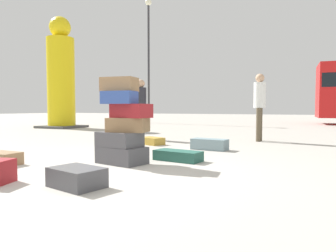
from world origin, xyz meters
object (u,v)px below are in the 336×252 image
object	(u,v)px
suitcase_brown_white_trunk	(3,158)
suitcase_tan_left_side	(152,141)
person_tourist_with_camera	(141,104)
suitcase_charcoal_foreground_far	(77,177)
yellow_dummy_statue	(61,79)
suitcase_teal_foreground_near	(178,156)
suitcase_tower	(123,126)
person_bearded_onlooker	(260,101)
suitcase_slate_behind_tower	(209,144)
lamp_post	(149,44)

from	to	relation	value
suitcase_brown_white_trunk	suitcase_tan_left_side	distance (m)	3.35
person_tourist_with_camera	suitcase_tan_left_side	bearing A→B (deg)	8.80
suitcase_brown_white_trunk	suitcase_charcoal_foreground_far	size ratio (longest dim) A/B	0.90
suitcase_tan_left_side	yellow_dummy_statue	distance (m)	7.83
yellow_dummy_statue	suitcase_tan_left_side	bearing A→B (deg)	-30.79
suitcase_teal_foreground_near	yellow_dummy_statue	size ratio (longest dim) A/B	0.16
suitcase_tower	person_bearded_onlooker	world-z (taller)	person_bearded_onlooker
suitcase_charcoal_foreground_far	suitcase_teal_foreground_near	bearing A→B (deg)	94.12
suitcase_teal_foreground_near	suitcase_brown_white_trunk	world-z (taller)	suitcase_brown_white_trunk
suitcase_brown_white_trunk	suitcase_slate_behind_tower	distance (m)	3.74
yellow_dummy_statue	lamp_post	size ratio (longest dim) A/B	0.68
suitcase_tower	suitcase_tan_left_side	world-z (taller)	suitcase_tower
suitcase_teal_foreground_near	person_tourist_with_camera	distance (m)	3.75
suitcase_teal_foreground_near	person_tourist_with_camera	xyz separation A→B (m)	(-2.32, 2.81, 0.88)
suitcase_tower	suitcase_charcoal_foreground_far	xyz separation A→B (m)	(0.37, -1.46, -0.46)
suitcase_tower	suitcase_charcoal_foreground_far	bearing A→B (deg)	-75.85
suitcase_brown_white_trunk	suitcase_charcoal_foreground_far	world-z (taller)	suitcase_charcoal_foreground_far
suitcase_tower	person_bearded_onlooker	size ratio (longest dim) A/B	0.77
suitcase_slate_behind_tower	person_bearded_onlooker	size ratio (longest dim) A/B	0.42
suitcase_slate_behind_tower	person_tourist_with_camera	bearing A→B (deg)	157.05
suitcase_charcoal_foreground_far	yellow_dummy_statue	bearing A→B (deg)	147.60
yellow_dummy_statue	suitcase_teal_foreground_near	bearing A→B (deg)	-35.55
suitcase_tower	suitcase_teal_foreground_near	world-z (taller)	suitcase_tower
suitcase_teal_foreground_near	suitcase_brown_white_trunk	size ratio (longest dim) A/B	1.51
suitcase_tower	person_tourist_with_camera	size ratio (longest dim) A/B	0.82
yellow_dummy_statue	lamp_post	bearing A→B (deg)	76.58
suitcase_teal_foreground_near	suitcase_charcoal_foreground_far	distance (m)	2.04
suitcase_tower	yellow_dummy_statue	world-z (taller)	yellow_dummy_statue
suitcase_tower	yellow_dummy_statue	xyz separation A→B (m)	(-7.27, 6.24, 1.55)
suitcase_charcoal_foreground_far	suitcase_slate_behind_tower	bearing A→B (deg)	97.06
suitcase_teal_foreground_near	suitcase_tan_left_side	distance (m)	2.32
suitcase_brown_white_trunk	suitcase_slate_behind_tower	xyz separation A→B (m)	(2.28, 2.96, 0.02)
suitcase_teal_foreground_near	suitcase_tan_left_side	size ratio (longest dim) A/B	1.39
suitcase_tower	suitcase_slate_behind_tower	distance (m)	2.24
suitcase_slate_behind_tower	suitcase_tan_left_side	world-z (taller)	suitcase_slate_behind_tower
person_tourist_with_camera	lamp_post	distance (m)	10.00
suitcase_brown_white_trunk	person_bearded_onlooker	bearing A→B (deg)	60.41
suitcase_teal_foreground_near	suitcase_slate_behind_tower	bearing A→B (deg)	96.45
suitcase_brown_white_trunk	suitcase_tan_left_side	bearing A→B (deg)	76.76
suitcase_brown_white_trunk	person_tourist_with_camera	distance (m)	4.35
suitcase_teal_foreground_near	person_bearded_onlooker	distance (m)	3.83
person_bearded_onlooker	yellow_dummy_statue	xyz separation A→B (m)	(-8.64, 2.03, 1.09)
yellow_dummy_statue	suitcase_tower	bearing A→B (deg)	-40.62
suitcase_tower	suitcase_tan_left_side	distance (m)	2.53
person_bearded_onlooker	person_tourist_with_camera	bearing A→B (deg)	-74.36
suitcase_slate_behind_tower	suitcase_tower	bearing A→B (deg)	-103.50
suitcase_tower	lamp_post	distance (m)	13.68
suitcase_tan_left_side	suitcase_charcoal_foreground_far	bearing A→B (deg)	-53.32
suitcase_tower	person_bearded_onlooker	bearing A→B (deg)	71.98
suitcase_charcoal_foreground_far	person_bearded_onlooker	xyz separation A→B (m)	(1.00, 5.66, 0.92)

